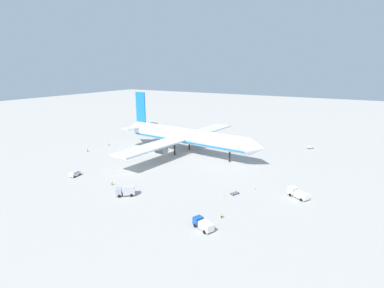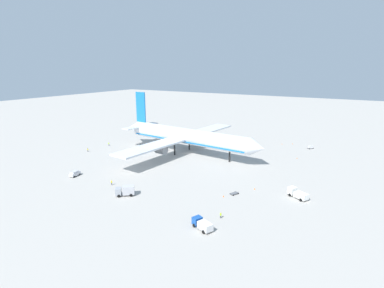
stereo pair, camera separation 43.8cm
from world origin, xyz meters
name	(u,v)px [view 2 (the right image)]	position (x,y,z in m)	size (l,w,h in m)	color
ground_plane	(188,153)	(0.00, 0.00, 0.00)	(600.00, 600.00, 0.00)	#ADA8A0
airliner	(185,136)	(-1.24, 0.15, 7.80)	(74.90, 76.05, 26.29)	silver
service_truck_0	(126,190)	(7.90, -49.37, 1.62)	(5.86, 5.41, 3.00)	#999EA5
service_truck_1	(202,224)	(37.53, -54.77, 1.28)	(6.23, 4.33, 2.30)	#194CA5
service_truck_2	(297,194)	(53.49, -24.46, 1.37)	(6.68, 5.01, 2.75)	white
service_van	(75,173)	(-19.54, -46.05, 1.03)	(2.57, 4.33, 1.97)	silver
baggage_cart_0	(311,147)	(46.86, 36.93, 0.84)	(2.81, 2.86, 1.55)	#595B60
baggage_cart_1	(234,193)	(36.16, -31.64, 0.27)	(2.38, 3.32, 0.40)	#595B60
baggage_cart_2	(159,128)	(-45.91, 39.62, 0.27)	(2.23, 3.05, 0.40)	gray
ground_worker_0	(88,150)	(-41.42, -21.19, 0.82)	(0.56, 0.56, 1.62)	black
ground_worker_1	(112,183)	(-1.91, -45.48, 0.90)	(0.51, 0.51, 1.76)	#3F3F47
ground_worker_2	(109,144)	(-41.02, -8.34, 0.88)	(0.56, 0.56, 1.73)	#3F3F47
ground_worker_3	(221,215)	(39.07, -47.62, 0.82)	(0.47, 0.47, 1.62)	#3F3F47
traffic_cone_0	(224,196)	(34.17, -35.20, 0.28)	(0.36, 0.36, 0.55)	orange
traffic_cone_1	(255,189)	(40.40, -24.90, 0.28)	(0.36, 0.36, 0.55)	orange
traffic_cone_2	(297,158)	(44.85, 16.87, 0.28)	(0.36, 0.36, 0.55)	orange
traffic_cone_3	(282,144)	(32.86, 38.57, 0.28)	(0.36, 0.36, 0.55)	orange
traffic_cone_4	(292,144)	(37.39, 41.48, 0.28)	(0.36, 0.36, 0.55)	orange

